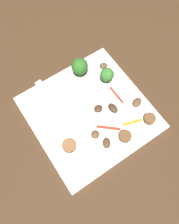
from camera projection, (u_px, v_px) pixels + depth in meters
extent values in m
plane|color=#422B19|center=(89.00, 114.00, 0.59)|extent=(1.40, 1.40, 0.00)
cube|color=white|center=(89.00, 113.00, 0.58)|extent=(0.28, 0.28, 0.01)
cube|color=silver|center=(61.00, 111.00, 0.57)|extent=(0.15, 0.02, 0.00)
cube|color=silver|center=(41.00, 86.00, 0.60)|extent=(0.04, 0.02, 0.00)
cylinder|color=#347525|center=(80.00, 72.00, 0.60)|extent=(0.01, 0.01, 0.03)
sphere|color=#2D6B23|center=(80.00, 66.00, 0.58)|extent=(0.04, 0.04, 0.04)
cylinder|color=#408630|center=(106.00, 79.00, 0.60)|extent=(0.01, 0.01, 0.02)
sphere|color=#387A2D|center=(107.00, 75.00, 0.58)|extent=(0.03, 0.03, 0.03)
cylinder|color=brown|center=(125.00, 136.00, 0.54)|extent=(0.04, 0.04, 0.01)
cylinder|color=brown|center=(149.00, 119.00, 0.56)|extent=(0.04, 0.04, 0.01)
cylinder|color=brown|center=(69.00, 146.00, 0.53)|extent=(0.04, 0.04, 0.01)
ellipsoid|color=brown|center=(95.00, 134.00, 0.55)|extent=(0.03, 0.03, 0.01)
ellipsoid|color=#422B19|center=(113.00, 108.00, 0.57)|extent=(0.03, 0.02, 0.01)
ellipsoid|color=brown|center=(137.00, 102.00, 0.58)|extent=(0.03, 0.03, 0.01)
ellipsoid|color=brown|center=(103.00, 66.00, 0.62)|extent=(0.02, 0.03, 0.01)
ellipsoid|color=#422B19|center=(98.00, 109.00, 0.57)|extent=(0.02, 0.02, 0.01)
ellipsoid|color=#4C331E|center=(107.00, 143.00, 0.54)|extent=(0.03, 0.03, 0.01)
cube|color=orange|center=(133.00, 122.00, 0.56)|extent=(0.02, 0.05, 0.00)
cube|color=red|center=(115.00, 94.00, 0.59)|extent=(0.05, 0.01, 0.00)
cube|color=red|center=(108.00, 128.00, 0.56)|extent=(0.04, 0.05, 0.00)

